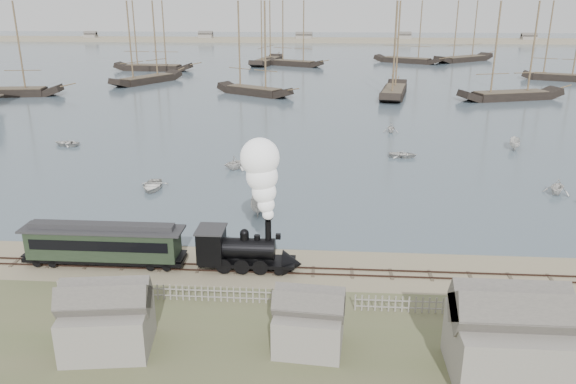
{
  "coord_description": "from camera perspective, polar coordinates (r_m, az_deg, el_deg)",
  "views": [
    {
      "loc": [
        2.85,
        -41.23,
        20.03
      ],
      "look_at": [
        -0.6,
        6.8,
        3.5
      ],
      "focal_mm": 35.0,
      "sensor_mm": 36.0,
      "label": 1
    }
  ],
  "objects": [
    {
      "name": "rowboat_1",
      "position": [
        69.91,
        -5.35,
        3.01
      ],
      "size": [
        4.35,
        4.37,
        1.74
      ],
      "primitive_type": "imported",
      "rotation": [
        0.0,
        0.0,
        2.33
      ],
      "color": "silver",
      "rests_on": "harbor_water"
    },
    {
      "name": "schooner_10",
      "position": [
        182.25,
        0.62,
        15.81
      ],
      "size": [
        19.34,
        12.35,
        20.0
      ],
      "primitive_type": null,
      "rotation": [
        0.0,
        0.0,
        -0.45
      ],
      "color": "black",
      "rests_on": "harbor_water"
    },
    {
      "name": "schooner_8",
      "position": [
        195.71,
        12.17,
        15.62
      ],
      "size": [
        22.14,
        14.97,
        20.0
      ],
      "primitive_type": null,
      "rotation": [
        0.0,
        0.0,
        -0.49
      ],
      "color": "black",
      "rests_on": "harbor_water"
    },
    {
      "name": "rail_track",
      "position": [
        44.12,
        -0.05,
        -7.99
      ],
      "size": [
        120.0,
        1.8,
        0.16
      ],
      "color": "#35231D",
      "rests_on": "ground"
    },
    {
      "name": "locomotive",
      "position": [
        42.44,
        -3.11,
        -2.32
      ],
      "size": [
        8.12,
        3.03,
        10.12
      ],
      "color": "black",
      "rests_on": "ground"
    },
    {
      "name": "picket_fence_east",
      "position": [
        40.4,
        17.73,
        -11.78
      ],
      "size": [
        15.0,
        0.1,
        1.2
      ],
      "primitive_type": null,
      "color": "gray",
      "rests_on": "ground"
    },
    {
      "name": "schooner_0",
      "position": [
        137.96,
        -27.21,
        12.78
      ],
      "size": [
        23.71,
        9.08,
        20.0
      ],
      "primitive_type": null,
      "rotation": [
        0.0,
        0.0,
        0.17
      ],
      "color": "black",
      "rests_on": "harbor_water"
    },
    {
      "name": "harbor_water",
      "position": [
        212.19,
        3.41,
        13.5
      ],
      "size": [
        600.0,
        336.0,
        0.06
      ],
      "primitive_type": "cube",
      "color": "#42515F",
      "rests_on": "ground"
    },
    {
      "name": "schooner_3",
      "position": [
        125.69,
        10.95,
        14.07
      ],
      "size": [
        9.13,
        22.93,
        20.0
      ],
      "primitive_type": null,
      "rotation": [
        0.0,
        0.0,
        1.39
      ],
      "color": "black",
      "rests_on": "harbor_water"
    },
    {
      "name": "shed_right",
      "position": [
        35.29,
        20.97,
        -17.07
      ],
      "size": [
        6.0,
        5.0,
        5.1
      ],
      "primitive_type": null,
      "color": "gray",
      "rests_on": "ground"
    },
    {
      "name": "schooner_2",
      "position": [
        125.27,
        -3.55,
        14.35
      ],
      "size": [
        18.37,
        13.78,
        20.0
      ],
      "primitive_type": null,
      "rotation": [
        0.0,
        0.0,
        -0.56
      ],
      "color": "black",
      "rests_on": "harbor_water"
    },
    {
      "name": "rowboat_7",
      "position": [
        90.93,
        10.42,
        6.42
      ],
      "size": [
        2.89,
        2.54,
        1.46
      ],
      "primitive_type": "imported",
      "rotation": [
        0.0,
        0.0,
        6.23
      ],
      "color": "silver",
      "rests_on": "harbor_water"
    },
    {
      "name": "rowboat_0",
      "position": [
        64.01,
        -13.63,
        0.64
      ],
      "size": [
        4.61,
        3.49,
        0.9
      ],
      "primitive_type": "imported",
      "rotation": [
        0.0,
        0.0,
        0.09
      ],
      "color": "silver",
      "rests_on": "harbor_water"
    },
    {
      "name": "schooner_7",
      "position": [
        188.23,
        -2.22,
        15.89
      ],
      "size": [
        9.97,
        24.39,
        20.0
      ],
      "primitive_type": null,
      "rotation": [
        0.0,
        0.0,
        1.38
      ],
      "color": "black",
      "rests_on": "harbor_water"
    },
    {
      "name": "shed_mid",
      "position": [
        35.44,
        2.09,
        -15.48
      ],
      "size": [
        4.0,
        3.5,
        3.6
      ],
      "primitive_type": null,
      "color": "gray",
      "rests_on": "ground"
    },
    {
      "name": "schooner_6",
      "position": [
        174.78,
        -13.75,
        15.16
      ],
      "size": [
        23.49,
        7.01,
        20.0
      ],
      "primitive_type": null,
      "rotation": [
        0.0,
        0.0,
        -0.07
      ],
      "color": "black",
      "rests_on": "harbor_water"
    },
    {
      "name": "ground",
      "position": [
        45.92,
        0.14,
        -6.91
      ],
      "size": [
        600.0,
        600.0,
        0.0
      ],
      "primitive_type": "plane",
      "color": "tan",
      "rests_on": "ground"
    },
    {
      "name": "rowboat_3",
      "position": [
        76.65,
        11.58,
        3.75
      ],
      "size": [
        2.94,
        3.92,
        0.77
      ],
      "primitive_type": "imported",
      "rotation": [
        0.0,
        0.0,
        1.49
      ],
      "color": "silver",
      "rests_on": "harbor_water"
    },
    {
      "name": "rowboat_5",
      "position": [
        85.62,
        22.02,
        4.56
      ],
      "size": [
        3.99,
        2.38,
        1.45
      ],
      "primitive_type": "imported",
      "rotation": [
        0.0,
        0.0,
        2.86
      ],
      "color": "silver",
      "rests_on": "harbor_water"
    },
    {
      "name": "beached_dinghy",
      "position": [
        46.59,
        -4.8,
        -6.0
      ],
      "size": [
        4.21,
        4.96,
        0.87
      ],
      "primitive_type": "imported",
      "rotation": [
        0.0,
        0.0,
        1.24
      ],
      "color": "silver",
      "rests_on": "ground"
    },
    {
      "name": "schooner_9",
      "position": [
        205.33,
        17.67,
        15.31
      ],
      "size": [
        23.37,
        20.27,
        20.0
      ],
      "primitive_type": null,
      "rotation": [
        0.0,
        0.0,
        0.67
      ],
      "color": "black",
      "rests_on": "harbor_water"
    },
    {
      "name": "schooner_5",
      "position": [
        164.37,
        26.27,
        13.59
      ],
      "size": [
        18.12,
        10.61,
        20.0
      ],
      "primitive_type": null,
      "rotation": [
        0.0,
        0.0,
        -0.39
      ],
      "color": "black",
      "rests_on": "harbor_water"
    },
    {
      "name": "rowboat_4",
      "position": [
        67.28,
        25.69,
        0.5
      ],
      "size": [
        4.12,
        3.95,
        1.68
      ],
      "primitive_type": "imported",
      "rotation": [
        0.0,
        0.0,
        5.78
      ],
      "color": "silver",
      "rests_on": "harbor_water"
    },
    {
      "name": "far_spit",
      "position": [
        291.93,
        3.66,
        14.97
      ],
      "size": [
        500.0,
        20.0,
        1.8
      ],
      "primitive_type": "cube",
      "color": "gray",
      "rests_on": "ground"
    },
    {
      "name": "passenger_coach",
      "position": [
        46.54,
        -18.22,
        -4.9
      ],
      "size": [
        12.73,
        2.46,
        3.09
      ],
      "color": "black",
      "rests_on": "ground"
    },
    {
      "name": "rowboat_6",
      "position": [
        87.33,
        -21.59,
        4.66
      ],
      "size": [
        3.56,
        4.39,
        0.8
      ],
      "primitive_type": "imported",
      "rotation": [
        0.0,
        0.0,
        4.48
      ],
      "color": "silver",
      "rests_on": "harbor_water"
    },
    {
      "name": "picket_fence_west",
      "position": [
        40.74,
        -9.89,
        -10.81
      ],
      "size": [
        19.0,
        0.1,
        1.2
      ],
      "primitive_type": null,
      "color": "gray",
      "rests_on": "ground"
    },
    {
      "name": "shed_left",
      "position": [
        36.92,
        -17.62,
        -14.92
      ],
      "size": [
        5.0,
        4.0,
        4.1
      ],
      "primitive_type": null,
      "color": "gray",
      "rests_on": "ground"
    },
    {
      "name": "schooner_4",
      "position": [
        127.8,
        22.18,
        13.12
      ],
      "size": [
        23.37,
        11.99,
        20.0
      ],
      "primitive_type": null,
      "rotation": [
        0.0,
        0.0,
        0.31
      ],
      "color": "black",
      "rests_on": "harbor_water"
    },
    {
      "name": "rowboat_2",
      "position": [
        55.54,
        -3.09,
        -1.34
      ],
      "size": [
        3.96,
        1.79,
        1.49
      ],
      "primitive_type": "imported",
      "rotation": [
        0.0,
        0.0,
        3.23
      ],
      "color": "silver",
      "rests_on": "harbor_water"
    },
    {
      "name": "schooner_1",
      "position": [
        148.08,
        -14.41,
        14.52
      ],
      "size": [
        14.62,
        21.18,
        20.0
      ],
      "primitive_type": null,
      "rotation": [
        0.0,
        0.0,
        1.07
      ],
      "color": "black",
      "rests_on": "harbor_water"
    }
  ]
}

